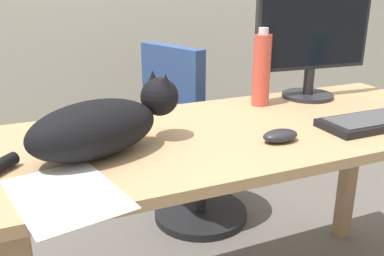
% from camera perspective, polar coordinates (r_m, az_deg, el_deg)
% --- Properties ---
extents(desk, '(1.55, 0.65, 0.74)m').
position_cam_1_polar(desk, '(1.41, 7.45, -3.98)').
color(desk, tan).
rests_on(desk, ground_plane).
extents(office_chair, '(0.51, 0.48, 0.92)m').
position_cam_1_polar(office_chair, '(2.10, 0.25, -2.94)').
color(office_chair, black).
rests_on(office_chair, ground_plane).
extents(monitor, '(0.48, 0.20, 0.41)m').
position_cam_1_polar(monitor, '(1.71, 15.85, 11.31)').
color(monitor, '#232328').
rests_on(monitor, desk).
extents(keyboard, '(0.44, 0.15, 0.03)m').
position_cam_1_polar(keyboard, '(1.51, 24.24, 1.00)').
color(keyboard, black).
rests_on(keyboard, desk).
extents(cat, '(0.59, 0.28, 0.20)m').
position_cam_1_polar(cat, '(1.14, -12.00, 0.36)').
color(cat, black).
rests_on(cat, desk).
extents(computer_mouse, '(0.11, 0.06, 0.04)m').
position_cam_1_polar(computer_mouse, '(1.25, 11.73, -1.00)').
color(computer_mouse, '#232328').
rests_on(computer_mouse, desk).
extents(paper_sheet, '(0.27, 0.33, 0.00)m').
position_cam_1_polar(paper_sheet, '(0.97, -16.51, -8.47)').
color(paper_sheet, white).
rests_on(paper_sheet, desk).
extents(spray_bottle, '(0.06, 0.06, 0.28)m').
position_cam_1_polar(spray_bottle, '(1.58, 9.29, 7.73)').
color(spray_bottle, '#D84C3D').
rests_on(spray_bottle, desk).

